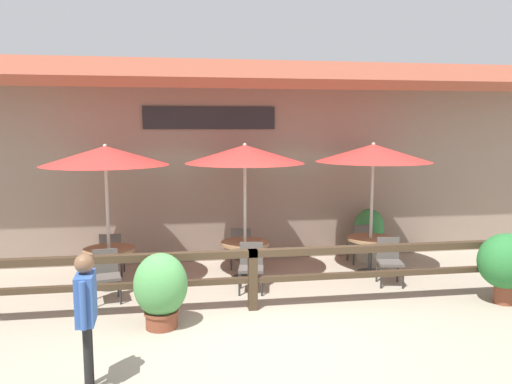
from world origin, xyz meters
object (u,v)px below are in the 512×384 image
Objects in this scene: dining_table_middle at (245,249)px; potted_plant_small_flowering at (161,288)px; chair_far_wallside at (361,241)px; pedestrian at (86,303)px; patio_umbrella_near at (105,156)px; potted_plant_tall_tropical at (369,234)px; chair_near_streetside at (106,273)px; chair_middle_wallside at (240,246)px; chair_near_wallside at (112,252)px; chair_far_streetside at (389,259)px; dining_table_far at (370,245)px; potted_plant_broad_leaf at (506,263)px; patio_umbrella_far at (373,153)px; chair_middle_streetside at (251,265)px; dining_table_near at (109,256)px; patio_umbrella_middle at (245,154)px.

potted_plant_small_flowering reaches higher than dining_table_middle.
pedestrian reaches higher than chair_far_wallside.
patio_umbrella_near is 5.59m from potted_plant_tall_tropical.
chair_near_streetside is 5.45m from potted_plant_tall_tropical.
pedestrian is (-0.72, -1.57, 0.39)m from potted_plant_small_flowering.
chair_middle_wallside is 2.78m from potted_plant_tall_tropical.
potted_plant_tall_tropical is at bearing 18.16° from dining_table_middle.
patio_umbrella_near reaches higher than chair_near_wallside.
chair_far_streetside reaches higher than dining_table_middle.
dining_table_far is at bearing 1.21° from patio_umbrella_near.
pedestrian is at bearing -137.44° from potted_plant_tall_tropical.
potted_plant_broad_leaf is (5.41, 0.14, 0.10)m from potted_plant_small_flowering.
dining_table_middle is at bearing 179.58° from patio_umbrella_far.
chair_middle_streetside and chair_far_wallside have the same top height.
dining_table_far is at bearing -109.99° from potted_plant_tall_tropical.
chair_near_wallside is at bearing 173.04° from patio_umbrella_far.
chair_near_streetside is 5.24m from patio_umbrella_far.
dining_table_far is at bearing 26.46° from chair_middle_streetside.
chair_far_wallside is 3.00m from potted_plant_broad_leaf.
pedestrian is at bearing -141.88° from dining_table_far.
chair_far_streetside is (4.95, -0.60, -0.10)m from dining_table_near.
pedestrian reaches higher than chair_near_wallside.
chair_middle_streetside reaches higher than dining_table_far.
pedestrian is (0.23, -3.54, -1.36)m from patio_umbrella_near.
pedestrian is (0.23, -3.54, 0.40)m from dining_table_near.
dining_table_near is 0.84× the size of potted_plant_small_flowering.
patio_umbrella_far is 1.99m from chair_far_streetside.
patio_umbrella_far is 3.03× the size of chair_far_wallside.
patio_umbrella_far is at bearing -109.99° from potted_plant_tall_tropical.
chair_far_wallside is at bearing 84.27° from patio_umbrella_far.
chair_near_wallside is 5.29m from patio_umbrella_far.
patio_umbrella_near reaches higher than chair_middle_streetside.
pedestrian reaches higher than potted_plant_small_flowering.
patio_umbrella_near is 5.18m from dining_table_far.
patio_umbrella_middle is 4.69m from potted_plant_broad_leaf.
patio_umbrella_near is 3.03× the size of chair_middle_streetside.
dining_table_far is at bearing 127.80° from potted_plant_broad_leaf.
chair_near_streetside and chair_near_wallside have the same top height.
chair_far_wallside is 0.78× the size of potted_plant_small_flowering.
pedestrian is (-4.71, -4.34, 0.50)m from chair_far_wallside.
chair_middle_streetside and chair_middle_wallside have the same top height.
chair_middle_wallside is (-0.01, 1.43, 0.00)m from chair_middle_streetside.
potted_plant_broad_leaf reaches higher than dining_table_middle.
potted_plant_tall_tropical is at bearing 40.90° from chair_middle_streetside.
dining_table_near is 1.08× the size of chair_near_streetside.
chair_middle_wallside is 3.15m from patio_umbrella_far.
chair_middle_wallside is at bearing 163.30° from dining_table_far.
patio_umbrella_near is at bearing -178.79° from patio_umbrella_far.
dining_table_middle is 0.84× the size of potted_plant_small_flowering.
chair_middle_streetside is 1.43m from chair_middle_wallside.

